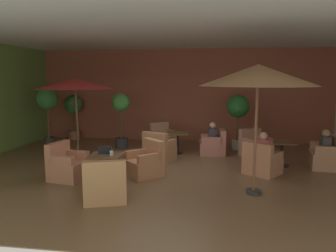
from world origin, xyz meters
The scene contains 26 objects.
ground_plane centered at (0.00, 0.00, -0.01)m, with size 11.38×8.59×0.02m, color brown.
wall_back_brick centered at (0.00, 4.26, 1.77)m, with size 11.38×0.08×3.54m, color #9B4F3B.
ceiling_slab centered at (0.00, 0.00, 3.57)m, with size 11.38×8.59×0.06m, color silver.
cafe_table_front_left centered at (-1.18, -1.35, 0.52)m, with size 0.76×0.76×0.69m.
armchair_front_left_north centered at (-2.22, -1.16, 0.33)m, with size 0.89×0.89×0.90m.
armchair_front_left_east centered at (-0.85, -2.36, 0.33)m, with size 1.01×0.98×0.87m.
armchair_front_left_south centered at (-0.42, -0.59, 0.32)m, with size 1.08×1.08×0.90m.
cafe_table_front_right centered at (0.10, 1.94, 0.54)m, with size 0.72×0.72×0.69m.
armchair_front_right_north centered at (-0.58, 2.88, 0.31)m, with size 1.02×1.04×0.86m.
armchair_front_right_east centered at (-0.33, 0.87, 0.33)m, with size 0.99×0.94×0.90m.
armchair_front_right_south centered at (1.25, 2.04, 0.30)m, with size 0.86×0.78×0.80m.
cafe_table_mid_center centered at (3.14, 0.90, 0.50)m, with size 0.72×0.72×0.69m.
armchair_mid_center_north centered at (2.52, 1.86, 0.31)m, with size 1.05×1.06×0.86m.
armchair_mid_center_east centered at (2.48, -0.04, 0.31)m, with size 1.07×1.06×0.85m.
armchair_mid_center_south centered at (4.28, 0.79, 0.33)m, with size 0.79×0.86×0.90m.
patio_umbrella_tall_red centered at (2.12, -1.52, 2.48)m, with size 2.38×2.38×2.71m.
patio_umbrella_center_beige centered at (-2.98, 1.17, 2.26)m, with size 2.38×2.38×2.43m.
potted_tree_left_corner centered at (2.04, 2.93, 1.38)m, with size 0.77×0.77×1.87m.
potted_tree_mid_left centered at (-4.31, 3.83, 1.21)m, with size 0.73×0.73×1.77m.
potted_tree_mid_right centered at (-4.50, 2.20, 1.57)m, with size 0.74×0.74×2.09m.
potted_tree_right_corner centered at (-1.98, 2.56, 1.28)m, with size 0.63×0.63×1.92m.
patron_blue_shirt centered at (4.24, 0.79, 0.72)m, with size 0.25×0.41×0.62m.
patron_by_window centered at (2.51, 0.00, 0.70)m, with size 0.45×0.42×0.68m.
patron_with_friend centered at (1.20, 2.04, 0.69)m, with size 0.27×0.37×0.63m.
iced_drink_cup centered at (-1.03, -1.39, 0.74)m, with size 0.08×0.08×0.11m, color white.
open_laptop centered at (-1.20, -1.31, 0.74)m, with size 0.33×0.25×0.20m.
Camera 1 is at (1.30, -8.34, 2.42)m, focal length 34.79 mm.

